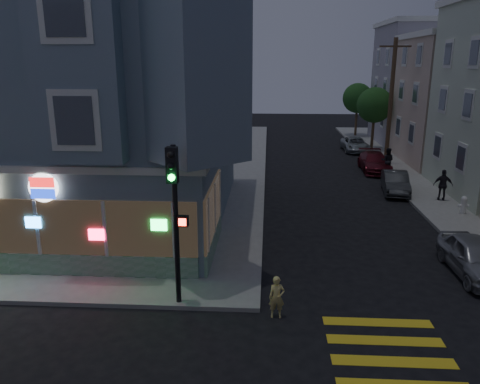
# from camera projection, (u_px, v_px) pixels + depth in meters

# --- Properties ---
(ground) EXTENTS (120.00, 120.00, 0.00)m
(ground) POSITION_uv_depth(u_px,v_px,m) (149.00, 347.00, 12.72)
(ground) COLOR black
(ground) RESTS_ON ground
(sidewalk_nw) EXTENTS (33.00, 42.00, 0.15)m
(sidewalk_nw) POSITION_uv_depth(u_px,v_px,m) (49.00, 163.00, 35.60)
(sidewalk_nw) COLOR gray
(sidewalk_nw) RESTS_ON ground
(corner_building) EXTENTS (14.60, 14.60, 11.40)m
(corner_building) POSITION_uv_depth(u_px,v_px,m) (75.00, 99.00, 22.07)
(corner_building) COLOR gray
(corner_building) RESTS_ON sidewalk_nw
(row_house_d) EXTENTS (12.00, 8.60, 10.50)m
(row_house_d) POSITION_uv_depth(u_px,v_px,m) (447.00, 86.00, 42.84)
(row_house_d) COLOR #968F9E
(row_house_d) RESTS_ON sidewalk_ne
(utility_pole) EXTENTS (2.20, 0.30, 9.00)m
(utility_pole) POSITION_uv_depth(u_px,v_px,m) (391.00, 101.00, 33.82)
(utility_pole) COLOR #4C3826
(utility_pole) RESTS_ON sidewalk_ne
(street_tree_near) EXTENTS (3.00, 3.00, 5.30)m
(street_tree_near) POSITION_uv_depth(u_px,v_px,m) (375.00, 105.00, 39.81)
(street_tree_near) COLOR #4C3826
(street_tree_near) RESTS_ON sidewalk_ne
(street_tree_far) EXTENTS (3.00, 3.00, 5.30)m
(street_tree_far) POSITION_uv_depth(u_px,v_px,m) (358.00, 98.00, 47.50)
(street_tree_far) COLOR #4C3826
(street_tree_far) RESTS_ON sidewalk_ne
(running_child) EXTENTS (0.50, 0.35, 1.32)m
(running_child) POSITION_uv_depth(u_px,v_px,m) (277.00, 297.00, 14.07)
(running_child) COLOR #E7D576
(running_child) RESTS_ON ground
(pedestrian_a) EXTENTS (1.01, 0.88, 1.74)m
(pedestrian_a) POSITION_uv_depth(u_px,v_px,m) (387.00, 161.00, 31.78)
(pedestrian_a) COLOR black
(pedestrian_a) RESTS_ON sidewalk_ne
(pedestrian_b) EXTENTS (1.07, 0.62, 1.71)m
(pedestrian_b) POSITION_uv_depth(u_px,v_px,m) (443.00, 185.00, 25.54)
(pedestrian_b) COLOR #27232B
(pedestrian_b) RESTS_ON sidewalk_ne
(parked_car_a) EXTENTS (1.67, 4.05, 1.37)m
(parked_car_a) POSITION_uv_depth(u_px,v_px,m) (475.00, 257.00, 16.89)
(parked_car_a) COLOR #989A9F
(parked_car_a) RESTS_ON ground
(parked_car_b) EXTENTS (1.86, 4.02, 1.27)m
(parked_car_b) POSITION_uv_depth(u_px,v_px,m) (395.00, 183.00, 27.53)
(parked_car_b) COLOR #343739
(parked_car_b) RESTS_ON ground
(parked_car_c) EXTENTS (1.99, 4.62, 1.33)m
(parked_car_c) POSITION_uv_depth(u_px,v_px,m) (374.00, 162.00, 33.00)
(parked_car_c) COLOR maroon
(parked_car_c) RESTS_ON ground
(parked_car_d) EXTENTS (2.09, 4.39, 1.21)m
(parked_car_d) POSITION_uv_depth(u_px,v_px,m) (355.00, 144.00, 40.42)
(parked_car_d) COLOR #A6ADB1
(parked_car_d) RESTS_ON ground
(traffic_signal) EXTENTS (0.59, 0.56, 5.03)m
(traffic_signal) POSITION_uv_depth(u_px,v_px,m) (175.00, 200.00, 13.83)
(traffic_signal) COLOR black
(traffic_signal) RESTS_ON sidewalk_nw
(fire_hydrant) EXTENTS (0.52, 0.30, 0.90)m
(fire_hydrant) POSITION_uv_depth(u_px,v_px,m) (464.00, 204.00, 23.38)
(fire_hydrant) COLOR white
(fire_hydrant) RESTS_ON sidewalk_ne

